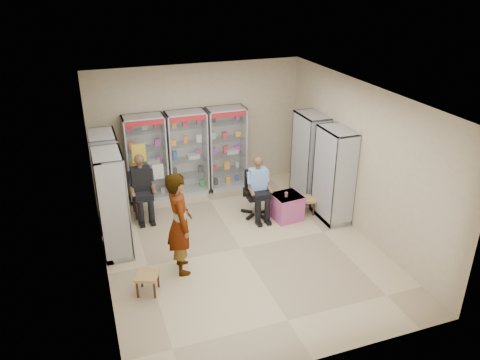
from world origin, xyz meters
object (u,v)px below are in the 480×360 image
object	(u,v)px
cabinet_back_right	(226,149)
cabinet_right_near	(334,175)
woven_stool_b	(148,283)
cabinet_back_left	(146,159)
standing_man	(180,223)
cabinet_left_far	(108,180)
seated_shopkeeper	(257,189)
cabinet_left_near	(113,204)
woven_stool_a	(306,205)
wooden_chair	(142,195)
pink_trunk	(287,207)
cabinet_right_far	(309,157)
cabinet_back_mid	(187,154)
office_chair	(257,194)

from	to	relation	value
cabinet_back_right	cabinet_right_near	world-z (taller)	same
woven_stool_b	cabinet_back_left	bearing A→B (deg)	80.21
cabinet_right_near	standing_man	distance (m)	3.54
cabinet_left_far	seated_shopkeeper	size ratio (longest dim) A/B	1.55
cabinet_right_near	standing_man	world-z (taller)	cabinet_right_near
cabinet_left_near	woven_stool_a	distance (m)	4.14
cabinet_back_left	cabinet_right_near	xyz separation A→B (m)	(3.53, -2.23, 0.00)
cabinet_back_right	seated_shopkeeper	size ratio (longest dim) A/B	1.55
cabinet_left_near	standing_man	distance (m)	1.42
wooden_chair	seated_shopkeeper	xyz separation A→B (m)	(2.32, -0.88, 0.18)
cabinet_left_far	cabinet_back_right	bearing A→B (deg)	108.19
seated_shopkeeper	pink_trunk	bearing A→B (deg)	-28.39
cabinet_back_right	seated_shopkeeper	world-z (taller)	cabinet_back_right
cabinet_right_far	standing_man	xyz separation A→B (m)	(-3.45, -1.89, -0.06)
cabinet_back_right	wooden_chair	distance (m)	2.33
cabinet_left_far	woven_stool_b	xyz separation A→B (m)	(0.33, -2.55, -0.82)
cabinet_back_right	cabinet_left_near	distance (m)	3.48
cabinet_left_far	standing_man	world-z (taller)	cabinet_left_far
cabinet_right_near	pink_trunk	distance (m)	1.20
cabinet_back_mid	cabinet_left_far	bearing A→B (deg)	-153.68
cabinet_left_near	wooden_chair	distance (m)	1.56
cabinet_right_near	cabinet_back_right	bearing A→B (deg)	36.16
wooden_chair	woven_stool_b	world-z (taller)	wooden_chair
cabinet_back_left	cabinet_left_near	bearing A→B (deg)	-114.61
wooden_chair	cabinet_back_mid	bearing A→B (deg)	31.31
standing_man	cabinet_left_near	bearing A→B (deg)	47.58
cabinet_back_left	standing_man	xyz separation A→B (m)	(0.08, -3.02, -0.06)
woven_stool_b	cabinet_right_near	bearing A→B (deg)	16.79
cabinet_left_far	woven_stool_a	xyz separation A→B (m)	(4.05, -0.92, -0.82)
pink_trunk	woven_stool_a	distance (m)	0.52
cabinet_back_right	standing_man	size ratio (longest dim) A/B	1.07
cabinet_back_left	cabinet_back_right	size ratio (longest dim) A/B	1.00
wooden_chair	cabinet_right_far	bearing A→B (deg)	-6.04
cabinet_right_near	cabinet_left_far	world-z (taller)	same
standing_man	cabinet_right_near	bearing A→B (deg)	-75.27
office_chair	seated_shopkeeper	xyz separation A→B (m)	(0.00, -0.05, 0.14)
woven_stool_a	cabinet_back_right	bearing A→B (deg)	123.49
office_chair	standing_man	bearing A→B (deg)	-141.64
seated_shopkeeper	woven_stool_a	distance (m)	1.17
office_chair	seated_shopkeeper	world-z (taller)	seated_shopkeeper
cabinet_left_far	wooden_chair	bearing A→B (deg)	106.39
cabinet_right_near	office_chair	world-z (taller)	cabinet_right_near
wooden_chair	standing_man	distance (m)	2.36
cabinet_back_left	cabinet_left_near	xyz separation A→B (m)	(-0.93, -2.03, 0.00)
cabinet_left_far	cabinet_left_near	bearing A→B (deg)	-0.00
cabinet_back_right	office_chair	size ratio (longest dim) A/B	1.97
cabinet_back_right	seated_shopkeeper	distance (m)	1.66
cabinet_back_right	cabinet_left_far	world-z (taller)	same
cabinet_left_near	standing_man	size ratio (longest dim) A/B	1.07
cabinet_left_near	woven_stool_a	bearing A→B (deg)	92.58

